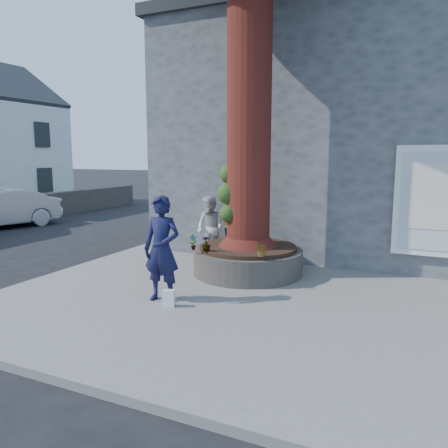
% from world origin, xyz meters
% --- Properties ---
extents(ground, '(120.00, 120.00, 0.00)m').
position_xyz_m(ground, '(0.00, 0.00, 0.00)').
color(ground, black).
rests_on(ground, ground).
extents(pavement, '(9.00, 8.00, 0.12)m').
position_xyz_m(pavement, '(1.50, 1.00, 0.06)').
color(pavement, slate).
rests_on(pavement, ground).
extents(yellow_line, '(0.10, 30.00, 0.01)m').
position_xyz_m(yellow_line, '(-3.05, 1.00, 0.00)').
color(yellow_line, yellow).
rests_on(yellow_line, ground).
extents(stone_shop, '(10.30, 8.30, 6.30)m').
position_xyz_m(stone_shop, '(2.50, 7.20, 3.16)').
color(stone_shop, '#4E5154').
rests_on(stone_shop, ground).
extents(planter, '(2.30, 2.30, 0.60)m').
position_xyz_m(planter, '(0.80, 2.00, 0.41)').
color(planter, black).
rests_on(planter, pavement).
extents(man, '(0.68, 0.47, 1.82)m').
position_xyz_m(man, '(0.12, -0.25, 1.03)').
color(man, '#131536').
rests_on(man, pavement).
extents(woman, '(0.89, 0.79, 1.53)m').
position_xyz_m(woman, '(-0.48, 2.78, 0.88)').
color(woman, beige).
rests_on(woman, pavement).
extents(shopping_bag, '(0.23, 0.18, 0.28)m').
position_xyz_m(shopping_bag, '(0.37, -0.47, 0.26)').
color(shopping_bag, white).
rests_on(shopping_bag, pavement).
extents(plant_a, '(0.20, 0.19, 0.31)m').
position_xyz_m(plant_a, '(-0.05, 1.15, 0.88)').
color(plant_a, gray).
rests_on(plant_a, planter).
extents(plant_b, '(0.31, 0.31, 0.41)m').
position_xyz_m(plant_b, '(-0.05, 2.85, 0.92)').
color(plant_b, gray).
rests_on(plant_b, planter).
extents(plant_c, '(0.24, 0.24, 0.30)m').
position_xyz_m(plant_c, '(0.25, 1.15, 0.87)').
color(plant_c, gray).
rests_on(plant_c, planter).
extents(plant_d, '(0.33, 0.33, 0.27)m').
position_xyz_m(plant_d, '(1.42, 1.15, 0.86)').
color(plant_d, gray).
rests_on(plant_d, planter).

